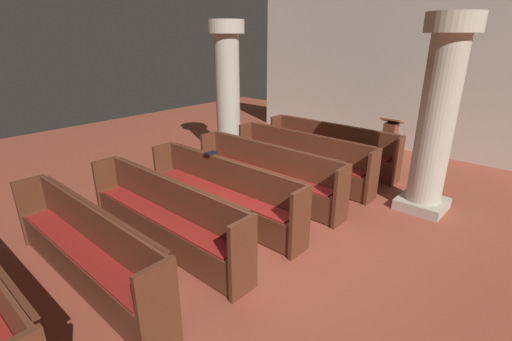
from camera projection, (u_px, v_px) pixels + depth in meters
ground_plane at (265, 238)px, 5.56m from camera, size 19.20×19.20×0.00m
back_wall at (423, 64)px, 9.03m from camera, size 10.00×0.16×4.50m
pew_row_0 at (330, 145)px, 8.38m from camera, size 3.21×0.46×1.01m
pew_row_1 at (302, 157)px, 7.58m from camera, size 3.21×0.46×1.01m
pew_row_2 at (267, 171)px, 6.78m from camera, size 3.21×0.47×1.01m
pew_row_3 at (223, 190)px, 5.98m from camera, size 3.21×0.46×1.01m
pew_row_4 at (164, 214)px, 5.17m from camera, size 3.21×0.46×1.01m
pew_row_5 at (85, 247)px, 4.37m from camera, size 3.21×0.46×1.01m
pillar_aisle_side at (438, 115)px, 5.93m from camera, size 0.84×0.84×3.26m
pillar_far_side at (228, 89)px, 8.72m from camera, size 0.84×0.84×3.26m
lectern at (389, 143)px, 8.83m from camera, size 0.48×0.45×1.08m
hymn_book at (211, 153)px, 6.22m from camera, size 0.13×0.21×0.03m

